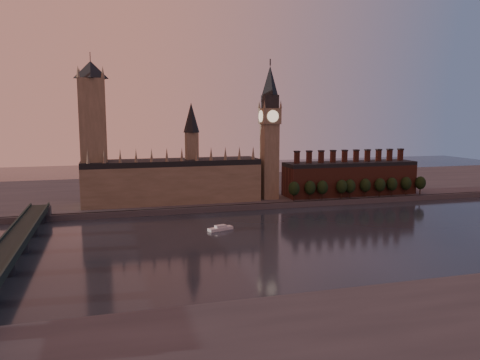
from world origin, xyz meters
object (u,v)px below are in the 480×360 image
object	(u,v)px
victoria_tower	(93,129)
westminster_bridge	(11,249)
big_ben	(270,131)
river_boat	(220,228)

from	to	relation	value
victoria_tower	westminster_bridge	xyz separation A→B (m)	(-35.00, -117.70, -51.65)
big_ben	victoria_tower	bearing A→B (deg)	177.80
victoria_tower	river_boat	world-z (taller)	victoria_tower
big_ben	westminster_bridge	xyz separation A→B (m)	(-165.00, -112.70, -49.39)
big_ben	westminster_bridge	size ratio (longest dim) A/B	0.54
victoria_tower	river_boat	xyz separation A→B (m)	(73.01, -79.36, -57.88)
westminster_bridge	victoria_tower	bearing A→B (deg)	73.44
big_ben	westminster_bridge	distance (m)	205.83
victoria_tower	westminster_bridge	world-z (taller)	victoria_tower
westminster_bridge	big_ben	bearing A→B (deg)	34.33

